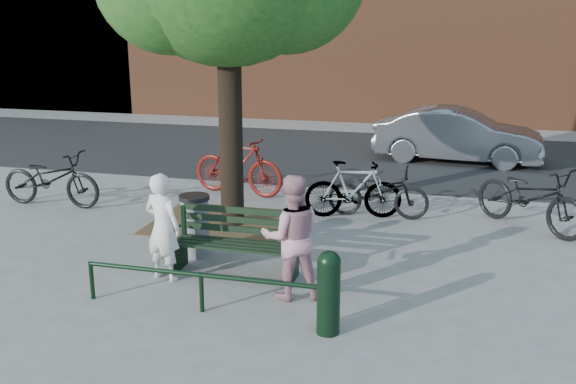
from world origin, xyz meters
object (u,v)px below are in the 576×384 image
(person_right, at_px, (292,237))
(bicycle_c, at_px, (378,192))
(person_left, at_px, (163,227))
(litter_bin, at_px, (195,225))
(bollard, at_px, (329,290))
(parked_car, at_px, (458,135))
(park_bench, at_px, (236,241))

(person_right, relative_size, bicycle_c, 0.90)
(person_left, xyz_separation_m, litter_bin, (0.07, 0.95, -0.27))
(bollard, distance_m, parked_car, 9.84)
(person_right, xyz_separation_m, parked_car, (2.00, 8.88, -0.14))
(person_right, height_order, bicycle_c, person_right)
(person_left, relative_size, litter_bin, 1.59)
(park_bench, relative_size, person_right, 1.07)
(bollard, distance_m, bicycle_c, 4.59)
(parked_car, bearing_deg, litter_bin, 159.68)
(person_right, height_order, parked_car, person_right)
(person_left, bearing_deg, bollard, 172.06)
(bollard, height_order, litter_bin, bollard)
(park_bench, xyz_separation_m, bollard, (1.60, -1.43, 0.05))
(park_bench, distance_m, person_right, 1.15)
(litter_bin, bearing_deg, parked_car, 64.19)
(person_left, height_order, litter_bin, person_left)
(person_right, xyz_separation_m, bollard, (0.65, -0.86, -0.28))
(park_bench, distance_m, litter_bin, 0.98)
(park_bench, distance_m, bicycle_c, 3.55)
(person_left, relative_size, person_right, 0.92)
(parked_car, bearing_deg, person_left, 161.81)
(bicycle_c, bearing_deg, parked_car, -15.36)
(person_right, relative_size, litter_bin, 1.72)
(park_bench, height_order, litter_bin, park_bench)
(person_left, relative_size, parked_car, 0.37)
(litter_bin, bearing_deg, park_bench, -32.29)
(litter_bin, distance_m, bicycle_c, 3.59)
(bollard, bearing_deg, person_right, 127.00)
(person_right, distance_m, bicycle_c, 3.80)
(person_left, bearing_deg, park_bench, -140.30)
(person_right, height_order, bollard, person_right)
(person_left, height_order, person_right, person_right)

